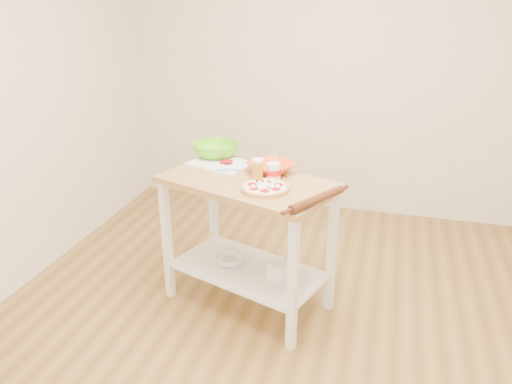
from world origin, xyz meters
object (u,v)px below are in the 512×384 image
object	(u,v)px
cutting_board	(221,163)
orange_bowl	(271,168)
prep_island	(247,217)
yogurt_tub	(273,172)
green_bowl	(216,150)
knife	(219,155)
shelf_bin	(279,271)
shelf_glass_bowl	(231,259)
rolling_pin	(317,200)
spatula	(227,170)
pizza	(265,188)
beer_pint	(257,170)

from	to	relation	value
cutting_board	orange_bowl	distance (m)	0.38
prep_island	yogurt_tub	size ratio (longest dim) A/B	6.33
orange_bowl	green_bowl	size ratio (longest dim) A/B	0.88
cutting_board	orange_bowl	size ratio (longest dim) A/B	1.68
knife	shelf_bin	size ratio (longest dim) A/B	2.39
yogurt_tub	shelf_glass_bowl	size ratio (longest dim) A/B	0.93
yogurt_tub	rolling_pin	xyz separation A→B (m)	(0.32, -0.30, -0.03)
spatula	yogurt_tub	xyz separation A→B (m)	(0.32, -0.05, 0.04)
rolling_pin	shelf_bin	distance (m)	0.68
spatula	green_bowl	bearing A→B (deg)	125.95
yogurt_tub	shelf_glass_bowl	bearing A→B (deg)	-176.80
pizza	shelf_bin	world-z (taller)	pizza
yogurt_tub	shelf_bin	size ratio (longest dim) A/B	1.68
prep_island	shelf_bin	xyz separation A→B (m)	(0.23, -0.06, -0.33)
orange_bowl	green_bowl	distance (m)	0.50
spatula	yogurt_tub	size ratio (longest dim) A/B	0.80
pizza	yogurt_tub	world-z (taller)	yogurt_tub
cutting_board	beer_pint	world-z (taller)	beer_pint
cutting_board	beer_pint	bearing A→B (deg)	-17.59
prep_island	beer_pint	size ratio (longest dim) A/B	8.33
prep_island	beer_pint	bearing A→B (deg)	-5.69
prep_island	green_bowl	world-z (taller)	green_bowl
prep_island	yogurt_tub	distance (m)	0.35
green_bowl	shelf_glass_bowl	xyz separation A→B (m)	(0.21, -0.35, -0.66)
prep_island	beer_pint	distance (m)	0.34
cutting_board	shelf_glass_bowl	distance (m)	0.66
orange_bowl	rolling_pin	distance (m)	0.56
shelf_glass_bowl	shelf_bin	size ratio (longest dim) A/B	1.80
green_bowl	shelf_glass_bowl	world-z (taller)	green_bowl
spatula	shelf_bin	xyz separation A→B (m)	(0.39, -0.16, -0.60)
pizza	cutting_board	distance (m)	0.55
prep_island	orange_bowl	size ratio (longest dim) A/B	4.25
cutting_board	shelf_bin	distance (m)	0.82
shelf_glass_bowl	yogurt_tub	bearing A→B (deg)	3.20
cutting_board	knife	world-z (taller)	cutting_board
prep_island	orange_bowl	xyz separation A→B (m)	(0.11, 0.16, 0.29)
green_bowl	orange_bowl	bearing A→B (deg)	-25.51
shelf_glass_bowl	pizza	bearing A→B (deg)	-30.29
spatula	orange_bowl	world-z (taller)	orange_bowl
knife	yogurt_tub	size ratio (longest dim) A/B	1.43
prep_island	spatula	size ratio (longest dim) A/B	7.90
cutting_board	knife	distance (m)	0.16
knife	green_bowl	xyz separation A→B (m)	(-0.02, -0.01, 0.03)
pizza	green_bowl	size ratio (longest dim) A/B	0.89
beer_pint	spatula	bearing A→B (deg)	155.44
spatula	orange_bowl	bearing A→B (deg)	16.80
spatula	shelf_bin	bearing A→B (deg)	-18.67
spatula	pizza	bearing A→B (deg)	-32.88
shelf_glass_bowl	cutting_board	bearing A→B (deg)	121.83
rolling_pin	prep_island	bearing A→B (deg)	152.42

